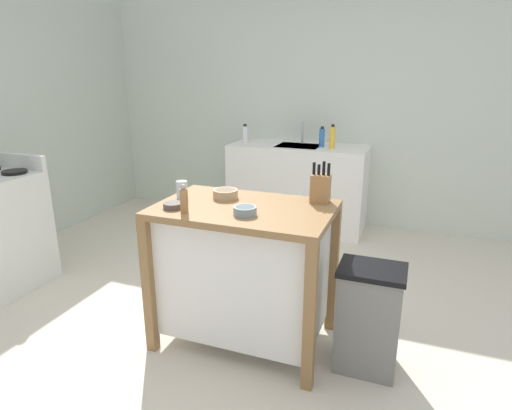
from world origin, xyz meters
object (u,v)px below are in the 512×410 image
at_px(drinking_cup, 182,190).
at_px(sink_faucet, 303,133).
at_px(bowl_stoneware_deep, 225,194).
at_px(bottle_hand_soap, 322,138).
at_px(kitchen_island, 244,267).
at_px(bowl_ceramic_wide, 173,205).
at_px(bottle_dish_soap, 245,134).
at_px(bowl_ceramic_small, 245,211).
at_px(pepper_grinder, 184,199).
at_px(bottle_spray_cleaner, 332,137).
at_px(trash_bin, 368,318).
at_px(knife_block, 321,188).

xyz_separation_m(drinking_cup, sink_faucet, (0.17, 2.27, 0.06)).
xyz_separation_m(bowl_stoneware_deep, bottle_hand_soap, (0.16, 2.01, 0.08)).
xyz_separation_m(kitchen_island, bowl_ceramic_wide, (-0.37, -0.18, 0.41)).
bearing_deg(bottle_dish_soap, bowl_ceramic_small, -67.99).
distance_m(kitchen_island, bowl_ceramic_small, 0.44).
xyz_separation_m(pepper_grinder, bottle_spray_cleaner, (0.37, 2.30, 0.05)).
xyz_separation_m(sink_faucet, bottle_hand_soap, (0.24, -0.16, -0.01)).
xyz_separation_m(bowl_stoneware_deep, bottle_spray_cleaner, (0.28, 1.96, 0.09)).
bearing_deg(bottle_dish_soap, drinking_cup, -78.23).
height_order(bowl_ceramic_small, bottle_hand_soap, bottle_hand_soap).
xyz_separation_m(bowl_ceramic_small, trash_bin, (0.69, 0.12, -0.60)).
bearing_deg(kitchen_island, drinking_cup, 177.09).
bearing_deg(pepper_grinder, bottle_spray_cleaner, 80.72).
height_order(bowl_stoneware_deep, bottle_spray_cleaner, bottle_spray_cleaner).
xyz_separation_m(bowl_ceramic_small, bowl_ceramic_wide, (-0.43, -0.03, -0.01)).
relative_size(knife_block, bowl_ceramic_wide, 2.27).
bearing_deg(knife_block, bottle_dish_soap, 123.25).
bearing_deg(bowl_stoneware_deep, bowl_ceramic_small, -47.66).
relative_size(bowl_stoneware_deep, bowl_ceramic_wide, 1.39).
bearing_deg(bowl_ceramic_wide, knife_block, 28.41).
height_order(bowl_ceramic_small, trash_bin, bowl_ceramic_small).
bearing_deg(bowl_ceramic_small, bowl_ceramic_wide, -175.47).
relative_size(sink_faucet, bottle_spray_cleaner, 0.91).
bearing_deg(knife_block, bowl_stoneware_deep, -167.85).
height_order(sink_faucet, bottle_dish_soap, sink_faucet).
height_order(bowl_ceramic_small, bottle_spray_cleaner, bottle_spray_cleaner).
distance_m(bowl_ceramic_small, bowl_ceramic_wide, 0.44).
bearing_deg(kitchen_island, bottle_spray_cleaner, 87.01).
relative_size(bottle_hand_soap, bottle_spray_cleaner, 0.86).
distance_m(kitchen_island, trash_bin, 0.78).
relative_size(bottle_dish_soap, bottle_spray_cleaner, 0.79).
xyz_separation_m(bowl_stoneware_deep, pepper_grinder, (-0.10, -0.34, 0.05)).
xyz_separation_m(bottle_hand_soap, bottle_spray_cleaner, (0.12, -0.06, 0.02)).
distance_m(pepper_grinder, bottle_hand_soap, 2.37).
xyz_separation_m(pepper_grinder, bottle_hand_soap, (0.26, 2.35, 0.03)).
bearing_deg(knife_block, kitchen_island, -149.16).
relative_size(bowl_ceramic_wide, bottle_dish_soap, 0.58).
bearing_deg(bowl_ceramic_wide, bottle_hand_soap, 81.13).
bearing_deg(trash_bin, bottle_spray_cleaner, 107.27).
relative_size(sink_faucet, bottle_hand_soap, 1.06).
relative_size(knife_block, bottle_dish_soap, 1.32).
bearing_deg(drinking_cup, bowl_ceramic_small, -18.68).
height_order(knife_block, pepper_grinder, knife_block).
relative_size(bowl_stoneware_deep, bottle_dish_soap, 0.81).
distance_m(sink_faucet, bottle_spray_cleaner, 0.42).
distance_m(bowl_stoneware_deep, trash_bin, 1.11).
distance_m(bowl_ceramic_wide, drinking_cup, 0.21).
distance_m(trash_bin, bottle_spray_cleaner, 2.30).
xyz_separation_m(pepper_grinder, trash_bin, (1.02, 0.21, -0.65)).
bearing_deg(kitchen_island, pepper_grinder, -139.80).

